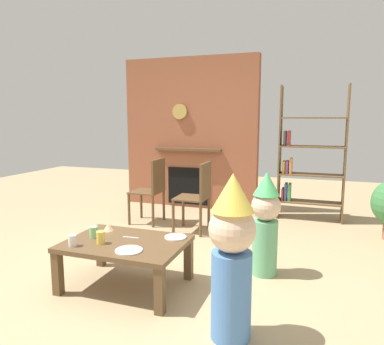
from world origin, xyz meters
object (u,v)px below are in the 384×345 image
(paper_plate_front, at_px, (129,250))
(dining_chair_left, at_px, (152,187))
(coffee_table, at_px, (126,248))
(child_with_cone_hat, at_px, (232,253))
(paper_cup_center, at_px, (94,232))
(paper_plate_rear, at_px, (176,237))
(dining_chair_middle, at_px, (198,193))
(bookshelf, at_px, (306,160))
(child_in_pink, at_px, (265,221))
(birthday_cake_slice, at_px, (108,227))
(paper_cup_near_right, at_px, (72,241))
(paper_cup_near_left, at_px, (101,237))

(paper_plate_front, bearing_deg, dining_chair_left, 110.39)
(coffee_table, relative_size, child_with_cone_hat, 0.91)
(paper_cup_center, xyz_separation_m, paper_plate_rear, (0.68, 0.23, -0.04))
(paper_cup_center, distance_m, dining_chair_middle, 1.70)
(bookshelf, relative_size, dining_chair_left, 2.11)
(child_in_pink, relative_size, dining_chair_middle, 1.08)
(paper_plate_front, distance_m, birthday_cake_slice, 0.59)
(coffee_table, relative_size, paper_plate_rear, 5.29)
(paper_cup_center, bearing_deg, child_with_cone_hat, -17.31)
(paper_cup_near_right, bearing_deg, bookshelf, 60.04)
(dining_chair_middle, bearing_deg, coffee_table, 85.70)
(paper_plate_front, height_order, child_with_cone_hat, child_with_cone_hat)
(child_in_pink, bearing_deg, dining_chair_middle, -76.08)
(paper_cup_near_left, xyz_separation_m, paper_cup_near_right, (-0.18, -0.13, -0.01))
(coffee_table, distance_m, paper_cup_center, 0.33)
(child_in_pink, bearing_deg, paper_plate_front, 10.84)
(paper_plate_front, bearing_deg, paper_cup_center, 157.49)
(paper_plate_front, bearing_deg, dining_chair_middle, 90.79)
(paper_plate_front, distance_m, child_in_pink, 1.27)
(bookshelf, distance_m, paper_plate_front, 3.21)
(paper_plate_front, relative_size, birthday_cake_slice, 2.17)
(bookshelf, xyz_separation_m, child_in_pink, (-0.28, -2.09, -0.35))
(child_with_cone_hat, bearing_deg, coffee_table, 0.00)
(coffee_table, height_order, dining_chair_left, dining_chair_left)
(paper_cup_near_right, height_order, paper_cup_center, paper_cup_center)
(birthday_cake_slice, xyz_separation_m, child_with_cone_hat, (1.32, -0.63, 0.15))
(coffee_table, relative_size, birthday_cake_slice, 10.11)
(bookshelf, xyz_separation_m, dining_chair_middle, (-1.25, -1.09, -0.35))
(paper_plate_rear, xyz_separation_m, dining_chair_left, (-0.98, 1.59, 0.10))
(paper_cup_center, relative_size, paper_plate_front, 0.46)
(paper_plate_rear, bearing_deg, paper_cup_near_right, -146.89)
(paper_cup_near_left, bearing_deg, paper_plate_front, -14.07)
(paper_cup_center, xyz_separation_m, paper_plate_front, (0.45, -0.19, -0.04))
(coffee_table, bearing_deg, paper_cup_near_right, -144.79)
(paper_plate_front, xyz_separation_m, paper_plate_rear, (0.23, 0.42, 0.00))
(dining_chair_left, bearing_deg, child_with_cone_hat, 126.07)
(paper_cup_near_left, height_order, child_with_cone_hat, child_with_cone_hat)
(paper_cup_near_right, bearing_deg, dining_chair_middle, 76.15)
(paper_cup_near_right, distance_m, birthday_cake_slice, 0.46)
(coffee_table, bearing_deg, dining_chair_middle, 85.96)
(dining_chair_left, bearing_deg, paper_cup_near_left, 102.82)
(paper_plate_rear, bearing_deg, child_with_cone_hat, -44.83)
(paper_cup_center, bearing_deg, dining_chair_left, 99.20)
(paper_cup_near_right, height_order, dining_chair_middle, dining_chair_middle)
(paper_cup_center, bearing_deg, paper_cup_near_left, -37.37)
(paper_plate_rear, relative_size, child_with_cone_hat, 0.17)
(paper_cup_center, distance_m, paper_plate_rear, 0.72)
(paper_cup_near_right, xyz_separation_m, birthday_cake_slice, (0.05, 0.45, -0.01))
(paper_cup_center, bearing_deg, bookshelf, 58.53)
(child_in_pink, bearing_deg, paper_cup_near_left, 0.64)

